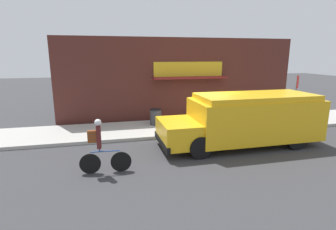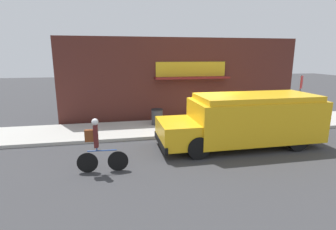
{
  "view_description": "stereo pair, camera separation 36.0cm",
  "coord_description": "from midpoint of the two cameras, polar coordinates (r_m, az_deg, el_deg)",
  "views": [
    {
      "loc": [
        -4.0,
        -10.51,
        3.53
      ],
      "look_at": [
        -1.56,
        -0.2,
        1.1
      ],
      "focal_mm": 28.0,
      "sensor_mm": 36.0,
      "label": 1
    },
    {
      "loc": [
        -3.65,
        -10.59,
        3.53
      ],
      "look_at": [
        -1.56,
        -0.2,
        1.1
      ],
      "focal_mm": 28.0,
      "sensor_mm": 36.0,
      "label": 2
    }
  ],
  "objects": [
    {
      "name": "ground_plane",
      "position": [
        11.77,
        8.17,
        -4.68
      ],
      "size": [
        70.0,
        70.0,
        0.0
      ],
      "primitive_type": "plane",
      "color": "#38383A"
    },
    {
      "name": "sidewalk",
      "position": [
        13.05,
        6.08,
        -2.52
      ],
      "size": [
        28.0,
        2.88,
        0.14
      ],
      "color": "#ADAAA3",
      "rests_on": "ground_plane"
    },
    {
      "name": "storefront",
      "position": [
        14.41,
        4.15,
        7.72
      ],
      "size": [
        13.15,
        0.78,
        4.45
      ],
      "color": "#4C231E",
      "rests_on": "ground_plane"
    },
    {
      "name": "school_bus",
      "position": [
        10.75,
        17.58,
        -0.9
      ],
      "size": [
        6.33,
        2.68,
        2.04
      ],
      "rotation": [
        0.0,
        0.0,
        0.01
      ],
      "color": "yellow",
      "rests_on": "ground_plane"
    },
    {
      "name": "cyclist",
      "position": [
        8.23,
        -13.8,
        -6.69
      ],
      "size": [
        1.56,
        0.21,
        1.7
      ],
      "rotation": [
        0.0,
        0.0,
        -0.06
      ],
      "color": "black",
      "rests_on": "ground_plane"
    },
    {
      "name": "stop_sign_post",
      "position": [
        14.51,
        27.47,
        4.53
      ],
      "size": [
        0.45,
        0.45,
        2.44
      ],
      "color": "slate",
      "rests_on": "sidewalk"
    },
    {
      "name": "trash_bin",
      "position": [
        13.01,
        -1.6,
        -0.41
      ],
      "size": [
        0.57,
        0.57,
        0.78
      ],
      "color": "#38383D",
      "rests_on": "sidewalk"
    }
  ]
}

